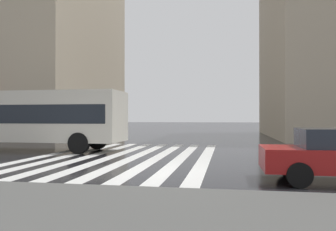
% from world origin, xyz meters
% --- Properties ---
extents(ground_plane, '(220.00, 220.00, 0.00)m').
position_xyz_m(ground_plane, '(0.00, 0.00, 0.00)').
color(ground_plane, black).
extents(zebra_crossing, '(13.00, 7.50, 0.01)m').
position_xyz_m(zebra_crossing, '(4.00, 2.37, 0.00)').
color(zebra_crossing, silver).
rests_on(zebra_crossing, ground_plane).
extents(city_bus, '(2.60, 11.00, 3.00)m').
position_xyz_m(city_bus, '(5.50, 8.60, 1.76)').
color(city_bus, beige).
rests_on(city_bus, ground_plane).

